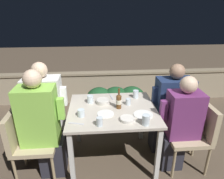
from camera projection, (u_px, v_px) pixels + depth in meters
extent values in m
plane|color=brown|center=(112.00, 158.00, 2.67)|extent=(16.00, 16.00, 0.00)
cube|color=gray|center=(105.00, 87.00, 4.19)|extent=(9.00, 0.14, 0.60)
cube|color=gray|center=(105.00, 73.00, 4.07)|extent=(9.00, 0.18, 0.04)
cube|color=#BCB2A3|center=(112.00, 110.00, 2.39)|extent=(1.04, 0.91, 0.03)
cube|color=silver|center=(72.00, 160.00, 2.13)|extent=(0.05, 0.05, 0.71)
cube|color=silver|center=(158.00, 155.00, 2.20)|extent=(0.05, 0.05, 0.71)
cube|color=silver|center=(77.00, 120.00, 2.87)|extent=(0.05, 0.05, 0.71)
cube|color=silver|center=(142.00, 118.00, 2.94)|extent=(0.05, 0.05, 0.71)
cube|color=brown|center=(116.00, 117.00, 3.38)|extent=(0.98, 0.36, 0.28)
ellipsoid|color=#194723|center=(99.00, 100.00, 3.24)|extent=(0.44, 0.47, 0.42)
ellipsoid|color=#194723|center=(116.00, 100.00, 3.26)|extent=(0.44, 0.47, 0.42)
ellipsoid|color=#194723|center=(132.00, 99.00, 3.28)|extent=(0.44, 0.47, 0.42)
cube|color=tan|center=(36.00, 143.00, 2.29)|extent=(0.47, 0.47, 0.05)
cube|color=tan|center=(14.00, 128.00, 2.18)|extent=(0.06, 0.47, 0.39)
cylinder|color=#9E8966|center=(15.00, 173.00, 2.17)|extent=(0.03, 0.03, 0.40)
cylinder|color=#9E8966|center=(53.00, 170.00, 2.20)|extent=(0.03, 0.03, 0.40)
cylinder|color=#9E8966|center=(27.00, 148.00, 2.54)|extent=(0.03, 0.03, 0.40)
cylinder|color=#9E8966|center=(59.00, 147.00, 2.58)|extent=(0.03, 0.03, 0.40)
cube|color=#282833|center=(54.00, 156.00, 2.38)|extent=(0.28, 0.23, 0.45)
cube|color=#8CCC4C|center=(38.00, 116.00, 2.15)|extent=(0.40, 0.26, 0.66)
cube|color=#8CCC4C|center=(61.00, 108.00, 2.14)|extent=(0.07, 0.07, 0.24)
sphere|color=beige|center=(32.00, 79.00, 1.99)|extent=(0.19, 0.19, 0.19)
cube|color=tan|center=(42.00, 127.00, 2.59)|extent=(0.47, 0.47, 0.05)
cube|color=tan|center=(23.00, 113.00, 2.49)|extent=(0.06, 0.47, 0.39)
cylinder|color=#9E8966|center=(24.00, 152.00, 2.48)|extent=(0.03, 0.03, 0.40)
cylinder|color=#9E8966|center=(57.00, 150.00, 2.51)|extent=(0.03, 0.03, 0.40)
cylinder|color=#9E8966|center=(33.00, 133.00, 2.85)|extent=(0.03, 0.03, 0.40)
cylinder|color=#9E8966|center=(62.00, 132.00, 2.88)|extent=(0.03, 0.03, 0.40)
cube|color=#282833|center=(57.00, 139.00, 2.69)|extent=(0.30, 0.23, 0.45)
cube|color=white|center=(44.00, 103.00, 2.47)|extent=(0.43, 0.26, 0.65)
cube|color=white|center=(64.00, 96.00, 2.45)|extent=(0.07, 0.07, 0.24)
sphere|color=beige|center=(39.00, 70.00, 2.30)|extent=(0.19, 0.19, 0.19)
cube|color=tan|center=(186.00, 136.00, 2.41)|extent=(0.47, 0.47, 0.05)
cube|color=tan|center=(206.00, 120.00, 2.34)|extent=(0.06, 0.47, 0.39)
cylinder|color=#9E8966|center=(174.00, 164.00, 2.30)|extent=(0.03, 0.03, 0.40)
cylinder|color=#9E8966|center=(207.00, 162.00, 2.33)|extent=(0.03, 0.03, 0.40)
cylinder|color=#9E8966|center=(163.00, 142.00, 2.67)|extent=(0.03, 0.03, 0.40)
cylinder|color=#9E8966|center=(192.00, 140.00, 2.70)|extent=(0.03, 0.03, 0.40)
cube|color=#282833|center=(171.00, 150.00, 2.48)|extent=(0.26, 0.23, 0.45)
cube|color=#6B2D66|center=(184.00, 115.00, 2.29)|extent=(0.37, 0.26, 0.55)
cube|color=#6B2D66|center=(163.00, 110.00, 2.25)|extent=(0.07, 0.07, 0.24)
sphere|color=beige|center=(189.00, 85.00, 2.15)|extent=(0.19, 0.19, 0.19)
cube|color=tan|center=(176.00, 121.00, 2.72)|extent=(0.47, 0.47, 0.05)
cube|color=tan|center=(193.00, 106.00, 2.65)|extent=(0.06, 0.47, 0.39)
cylinder|color=#9E8966|center=(164.00, 145.00, 2.61)|extent=(0.03, 0.03, 0.40)
cylinder|color=#9E8966|center=(194.00, 143.00, 2.64)|extent=(0.03, 0.03, 0.40)
cylinder|color=#9E8966|center=(156.00, 128.00, 2.98)|extent=(0.03, 0.03, 0.40)
cylinder|color=#9E8966|center=(182.00, 126.00, 3.01)|extent=(0.03, 0.03, 0.40)
cube|color=#282833|center=(162.00, 134.00, 2.79)|extent=(0.32, 0.23, 0.45)
cube|color=navy|center=(173.00, 100.00, 2.59)|extent=(0.45, 0.26, 0.59)
cube|color=navy|center=(155.00, 96.00, 2.54)|extent=(0.07, 0.07, 0.24)
sphere|color=#99755B|center=(177.00, 72.00, 2.44)|extent=(0.19, 0.19, 0.19)
cylinder|color=brown|center=(119.00, 102.00, 2.37)|extent=(0.06, 0.06, 0.16)
cylinder|color=beige|center=(119.00, 102.00, 2.37)|extent=(0.06, 0.06, 0.05)
cone|color=brown|center=(119.00, 95.00, 2.33)|extent=(0.06, 0.06, 0.03)
cylinder|color=brown|center=(119.00, 91.00, 2.31)|extent=(0.02, 0.02, 0.07)
cylinder|color=white|center=(106.00, 114.00, 2.26)|extent=(0.19, 0.19, 0.01)
cylinder|color=white|center=(143.00, 115.00, 2.24)|extent=(0.22, 0.22, 0.01)
cylinder|color=silver|center=(127.00, 119.00, 2.13)|extent=(0.16, 0.16, 0.03)
torus|color=silver|center=(127.00, 118.00, 2.13)|extent=(0.16, 0.16, 0.01)
cylinder|color=beige|center=(103.00, 101.00, 2.51)|extent=(0.16, 0.16, 0.05)
torus|color=beige|center=(103.00, 100.00, 2.50)|extent=(0.16, 0.16, 0.01)
cylinder|color=silver|center=(136.00, 94.00, 2.65)|extent=(0.07, 0.07, 0.10)
cylinder|color=silver|center=(128.00, 102.00, 2.47)|extent=(0.06, 0.06, 0.08)
cylinder|color=silver|center=(81.00, 113.00, 2.21)|extent=(0.08, 0.08, 0.08)
cylinder|color=silver|center=(90.00, 99.00, 2.51)|extent=(0.08, 0.08, 0.10)
cylinder|color=silver|center=(100.00, 122.00, 2.03)|extent=(0.06, 0.06, 0.10)
cylinder|color=silver|center=(146.00, 120.00, 2.04)|extent=(0.08, 0.08, 0.11)
cube|color=silver|center=(112.00, 97.00, 2.68)|extent=(0.05, 0.17, 0.01)
cube|color=silver|center=(76.00, 123.00, 2.08)|extent=(0.17, 0.07, 0.01)
cylinder|color=#B2A899|center=(180.00, 124.00, 3.22)|extent=(0.25, 0.25, 0.24)
cylinder|color=#47331E|center=(182.00, 111.00, 3.13)|extent=(0.03, 0.03, 0.22)
ellipsoid|color=#194723|center=(184.00, 97.00, 3.04)|extent=(0.35, 0.35, 0.32)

